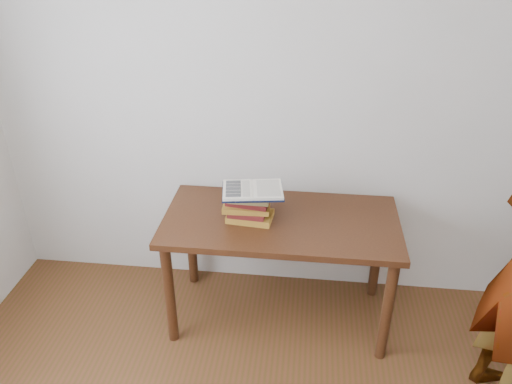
# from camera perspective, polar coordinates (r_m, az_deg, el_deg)

# --- Properties ---
(room_shell) EXTENTS (3.54, 3.54, 2.62)m
(room_shell) POSITION_cam_1_polar(r_m,az_deg,el_deg) (1.16, -6.44, -0.20)
(room_shell) COLOR beige
(room_shell) RESTS_ON ground
(desk) EXTENTS (1.32, 0.66, 0.70)m
(desk) POSITION_cam_1_polar(r_m,az_deg,el_deg) (2.84, 2.83, -4.78)
(desk) COLOR #422310
(desk) RESTS_ON ground
(book_stack) EXTENTS (0.28, 0.19, 0.19)m
(book_stack) POSITION_cam_1_polar(r_m,az_deg,el_deg) (2.74, -0.84, -1.48)
(book_stack) COLOR #B28228
(book_stack) RESTS_ON desk
(open_book) EXTENTS (0.36, 0.27, 0.03)m
(open_book) POSITION_cam_1_polar(r_m,az_deg,el_deg) (2.66, -0.38, 0.20)
(open_book) COLOR black
(open_book) RESTS_ON book_stack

